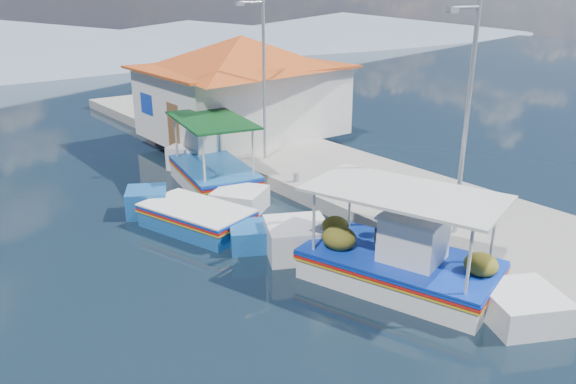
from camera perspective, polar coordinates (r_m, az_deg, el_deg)
ground at (r=11.91m, az=10.59°, el=-14.80°), size 160.00×160.00×0.00m
quay at (r=19.35m, az=9.41°, el=0.05°), size 5.00×44.00×0.50m
bollards at (r=17.31m, az=6.47°, el=-0.79°), size 0.20×17.20×0.30m
main_caique at (r=13.83m, az=11.10°, el=-7.20°), size 3.95×7.64×2.65m
caique_green_canopy at (r=20.43m, az=-7.75°, el=1.69°), size 3.17×7.29×2.78m
caique_blue_hull at (r=16.90m, az=-9.35°, el=-2.78°), size 2.91×5.73×1.07m
harbor_building at (r=25.69m, az=-4.68°, el=10.94°), size 10.49×10.49×4.40m
lamp_post_near at (r=14.93m, az=17.66°, el=7.88°), size 1.21×0.14×6.00m
lamp_post_far at (r=21.32m, az=-2.68°, el=12.09°), size 1.21×0.14×6.00m
mountain_ridge at (r=64.10m, az=-25.36°, el=13.79°), size 171.40×96.00×5.50m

